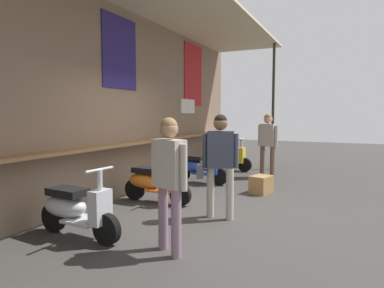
{
  "coord_description": "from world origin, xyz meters",
  "views": [
    {
      "loc": [
        -5.31,
        -2.23,
        1.64
      ],
      "look_at": [
        1.67,
        1.07,
        0.96
      ],
      "focal_mm": 31.57,
      "sensor_mm": 36.0,
      "label": 1
    }
  ],
  "objects_px": {
    "shopper_browsing": "(169,171)",
    "shopper_with_handbag": "(219,156)",
    "scooter_silver": "(74,208)",
    "scooter_blue": "(197,167)",
    "shopper_passing": "(268,138)",
    "scooter_orange": "(153,182)",
    "scooter_yellow": "(226,157)",
    "merchandise_crate": "(261,184)"
  },
  "relations": [
    {
      "from": "scooter_yellow",
      "to": "shopper_with_handbag",
      "type": "distance_m",
      "value": 4.69
    },
    {
      "from": "scooter_yellow",
      "to": "shopper_passing",
      "type": "bearing_deg",
      "value": -22.6
    },
    {
      "from": "scooter_blue",
      "to": "shopper_browsing",
      "type": "distance_m",
      "value": 4.2
    },
    {
      "from": "scooter_blue",
      "to": "shopper_passing",
      "type": "relative_size",
      "value": 0.85
    },
    {
      "from": "scooter_orange",
      "to": "scooter_yellow",
      "type": "relative_size",
      "value": 1.0
    },
    {
      "from": "scooter_yellow",
      "to": "shopper_passing",
      "type": "distance_m",
      "value": 1.62
    },
    {
      "from": "shopper_with_handbag",
      "to": "scooter_orange",
      "type": "bearing_deg",
      "value": -126.35
    },
    {
      "from": "scooter_yellow",
      "to": "merchandise_crate",
      "type": "height_order",
      "value": "scooter_yellow"
    },
    {
      "from": "scooter_orange",
      "to": "shopper_browsing",
      "type": "height_order",
      "value": "shopper_browsing"
    },
    {
      "from": "scooter_blue",
      "to": "shopper_with_handbag",
      "type": "height_order",
      "value": "shopper_with_handbag"
    },
    {
      "from": "scooter_silver",
      "to": "scooter_blue",
      "type": "bearing_deg",
      "value": 94.33
    },
    {
      "from": "scooter_orange",
      "to": "shopper_passing",
      "type": "height_order",
      "value": "shopper_passing"
    },
    {
      "from": "scooter_yellow",
      "to": "shopper_browsing",
      "type": "bearing_deg",
      "value": -75.44
    },
    {
      "from": "scooter_yellow",
      "to": "shopper_with_handbag",
      "type": "bearing_deg",
      "value": -70.53
    },
    {
      "from": "scooter_yellow",
      "to": "scooter_orange",
      "type": "bearing_deg",
      "value": -88.86
    },
    {
      "from": "scooter_orange",
      "to": "scooter_blue",
      "type": "bearing_deg",
      "value": 91.2
    },
    {
      "from": "shopper_passing",
      "to": "scooter_orange",
      "type": "bearing_deg",
      "value": -3.55
    },
    {
      "from": "scooter_yellow",
      "to": "shopper_browsing",
      "type": "relative_size",
      "value": 0.87
    },
    {
      "from": "scooter_silver",
      "to": "shopper_browsing",
      "type": "distance_m",
      "value": 1.54
    },
    {
      "from": "shopper_browsing",
      "to": "shopper_with_handbag",
      "type": "bearing_deg",
      "value": 15.99
    },
    {
      "from": "scooter_yellow",
      "to": "shopper_passing",
      "type": "height_order",
      "value": "shopper_passing"
    },
    {
      "from": "shopper_with_handbag",
      "to": "shopper_passing",
      "type": "height_order",
      "value": "shopper_passing"
    },
    {
      "from": "shopper_with_handbag",
      "to": "shopper_browsing",
      "type": "height_order",
      "value": "shopper_with_handbag"
    },
    {
      "from": "shopper_passing",
      "to": "scooter_yellow",
      "type": "bearing_deg",
      "value": -95.63
    },
    {
      "from": "scooter_blue",
      "to": "shopper_passing",
      "type": "distance_m",
      "value": 2.06
    },
    {
      "from": "scooter_orange",
      "to": "shopper_passing",
      "type": "bearing_deg",
      "value": 69.54
    },
    {
      "from": "scooter_blue",
      "to": "merchandise_crate",
      "type": "relative_size",
      "value": 3.16
    },
    {
      "from": "scooter_orange",
      "to": "shopper_with_handbag",
      "type": "relative_size",
      "value": 0.85
    },
    {
      "from": "scooter_blue",
      "to": "scooter_yellow",
      "type": "distance_m",
      "value": 2.02
    },
    {
      "from": "shopper_browsing",
      "to": "merchandise_crate",
      "type": "relative_size",
      "value": 3.61
    },
    {
      "from": "scooter_silver",
      "to": "shopper_with_handbag",
      "type": "relative_size",
      "value": 0.85
    },
    {
      "from": "scooter_silver",
      "to": "scooter_blue",
      "type": "height_order",
      "value": "same"
    },
    {
      "from": "scooter_orange",
      "to": "shopper_with_handbag",
      "type": "distance_m",
      "value": 1.63
    },
    {
      "from": "scooter_silver",
      "to": "shopper_passing",
      "type": "distance_m",
      "value": 5.62
    },
    {
      "from": "shopper_passing",
      "to": "scooter_blue",
      "type": "bearing_deg",
      "value": -25.71
    },
    {
      "from": "shopper_browsing",
      "to": "scooter_yellow",
      "type": "bearing_deg",
      "value": 31.24
    },
    {
      "from": "scooter_blue",
      "to": "scooter_yellow",
      "type": "height_order",
      "value": "same"
    },
    {
      "from": "scooter_blue",
      "to": "shopper_passing",
      "type": "height_order",
      "value": "shopper_passing"
    },
    {
      "from": "scooter_blue",
      "to": "shopper_passing",
      "type": "bearing_deg",
      "value": 49.21
    },
    {
      "from": "shopper_browsing",
      "to": "shopper_passing",
      "type": "xyz_separation_m",
      "value": [
        5.33,
        0.05,
        0.04
      ]
    },
    {
      "from": "shopper_browsing",
      "to": "merchandise_crate",
      "type": "height_order",
      "value": "shopper_browsing"
    },
    {
      "from": "shopper_browsing",
      "to": "merchandise_crate",
      "type": "distance_m",
      "value": 3.6
    }
  ]
}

